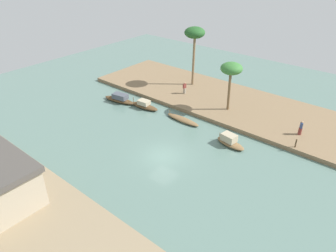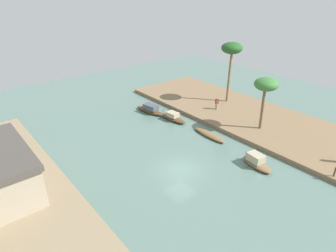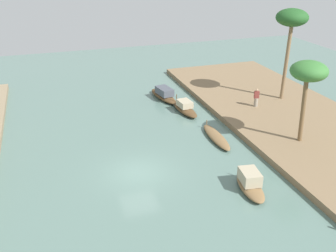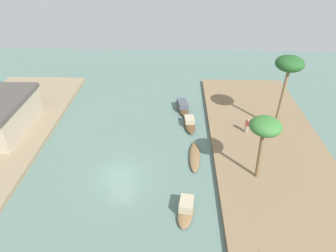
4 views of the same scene
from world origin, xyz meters
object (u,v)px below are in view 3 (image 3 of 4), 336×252
object	(u,v)px
sampan_with_red_awning	(250,183)
sampan_downstream_large	(185,108)
sampan_near_left_bank	(164,95)
palm_tree_left_near	(309,73)
person_by_mooring	(256,99)
sampan_foreground	(216,137)
palm_tree_left_far	(292,20)

from	to	relation	value
sampan_with_red_awning	sampan_downstream_large	distance (m)	12.98
sampan_with_red_awning	sampan_near_left_bank	distance (m)	16.80
sampan_downstream_large	palm_tree_left_near	xyz separation A→B (m)	(-8.95, -5.69, 5.31)
sampan_downstream_large	sampan_near_left_bank	xyz separation A→B (m)	(3.83, 0.77, 0.06)
person_by_mooring	sampan_foreground	bearing A→B (deg)	-129.50
sampan_with_red_awning	palm_tree_left_far	bearing A→B (deg)	-31.71
sampan_downstream_large	sampan_foreground	bearing A→B (deg)	178.07
sampan_with_red_awning	sampan_foreground	size ratio (longest dim) A/B	0.74
sampan_foreground	sampan_near_left_bank	bearing A→B (deg)	8.94
person_by_mooring	sampan_downstream_large	bearing A→B (deg)	178.38
palm_tree_left_near	palm_tree_left_far	xyz separation A→B (m)	(8.22, -3.96, 2.08)
sampan_with_red_awning	person_by_mooring	bearing A→B (deg)	-23.06
sampan_with_red_awning	palm_tree_left_near	size ratio (longest dim) A/B	0.58
sampan_near_left_bank	sampan_with_red_awning	bearing A→B (deg)	170.87
sampan_downstream_large	palm_tree_left_near	distance (m)	11.86
palm_tree_left_near	sampan_foreground	bearing A→B (deg)	60.88
sampan_foreground	person_by_mooring	xyz separation A→B (m)	(4.15, -5.80, 1.01)
sampan_foreground	palm_tree_left_near	size ratio (longest dim) A/B	0.78
palm_tree_left_near	palm_tree_left_far	size ratio (longest dim) A/B	0.73
sampan_with_red_awning	person_by_mooring	world-z (taller)	person_by_mooring
sampan_downstream_large	palm_tree_left_far	distance (m)	12.17
sampan_foreground	sampan_downstream_large	bearing A→B (deg)	5.83
sampan_foreground	person_by_mooring	distance (m)	7.20
sampan_foreground	palm_tree_left_far	distance (m)	13.08
sampan_with_red_awning	palm_tree_left_near	distance (m)	9.12
sampan_near_left_bank	palm_tree_left_far	bearing A→B (deg)	-123.30
palm_tree_left_near	sampan_downstream_large	bearing A→B (deg)	32.47
sampan_with_red_awning	palm_tree_left_far	size ratio (longest dim) A/B	0.42
sampan_near_left_bank	palm_tree_left_near	xyz separation A→B (m)	(-12.77, -6.47, 5.24)
sampan_near_left_bank	sampan_downstream_large	bearing A→B (deg)	-178.28
sampan_near_left_bank	palm_tree_left_far	distance (m)	13.53
person_by_mooring	palm_tree_left_near	distance (m)	8.42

